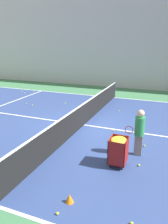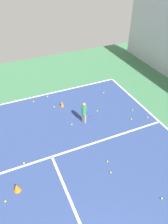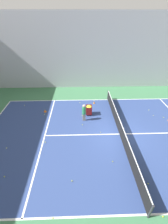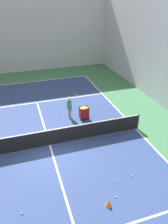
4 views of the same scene
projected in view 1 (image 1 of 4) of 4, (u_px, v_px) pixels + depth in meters
The scene contains 24 objects.
ground_plane at pixel (84, 125), 10.37m from camera, with size 32.96×32.96×0.00m, color #3D754C.
court_playing_area at pixel (84, 125), 10.37m from camera, with size 11.57×21.74×0.00m.
line_sideline_left at pixel (114, 98), 15.49m from camera, with size 0.10×21.74×0.00m, color white.
line_centre_service at pixel (84, 125), 10.37m from camera, with size 0.10×11.96×0.00m, color white.
hall_enclosure_left at pixel (128, 36), 17.45m from camera, with size 0.15×29.26×8.49m.
tennis_net at pixel (84, 114), 10.20m from camera, with size 11.87×0.10×1.08m.
coach_at_net at pixel (139, 130), 7.36m from camera, with size 0.34×0.66×1.64m.
ball_cart at pixel (118, 146), 6.79m from camera, with size 0.62×0.54×0.95m.
training_cone_2 at pixel (69, 198), 5.33m from camera, with size 0.21×0.21×0.23m, color orange.
tennis_ball_3 at pixel (114, 130), 9.64m from camera, with size 0.07×0.07×0.07m, color yellow.
tennis_ball_5 at pixel (132, 223), 4.70m from camera, with size 0.07×0.07×0.07m, color yellow.
tennis_ball_10 at pixel (57, 213), 4.97m from camera, with size 0.07×0.07×0.07m, color yellow.
tennis_ball_12 at pixel (105, 96), 15.83m from camera, with size 0.07×0.07×0.07m, color yellow.
tennis_ball_13 at pixel (119, 111), 12.34m from camera, with size 0.07×0.07×0.07m, color yellow.
tennis_ball_15 at pixel (25, 93), 16.73m from camera, with size 0.07×0.07×0.07m, color yellow.
tennis_ball_16 at pixel (22, 91), 17.40m from camera, with size 0.07×0.07×0.07m, color yellow.
tennis_ball_17 at pixel (99, 101), 14.35m from camera, with size 0.07×0.07×0.07m, color yellow.
tennis_ball_21 at pixel (8, 103), 13.98m from camera, with size 0.07×0.07×0.07m, color yellow.
tennis_ball_22 at pixel (26, 104), 13.85m from camera, with size 0.07×0.07×0.07m, color yellow.
tennis_ball_25 at pixel (144, 146), 8.20m from camera, with size 0.07×0.07×0.07m, color yellow.
tennis_ball_26 at pixel (34, 91), 17.43m from camera, with size 0.07×0.07×0.07m, color yellow.
tennis_ball_30 at pixel (139, 165), 6.92m from camera, with size 0.07×0.07×0.07m, color yellow.
tennis_ball_36 at pixel (32, 105), 13.52m from camera, with size 0.07×0.07×0.07m, color yellow.
tennis_ball_39 at pixel (65, 103), 13.91m from camera, with size 0.07×0.07×0.07m, color yellow.
Camera 1 is at (9.00, 3.58, 3.76)m, focal length 35.00 mm.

